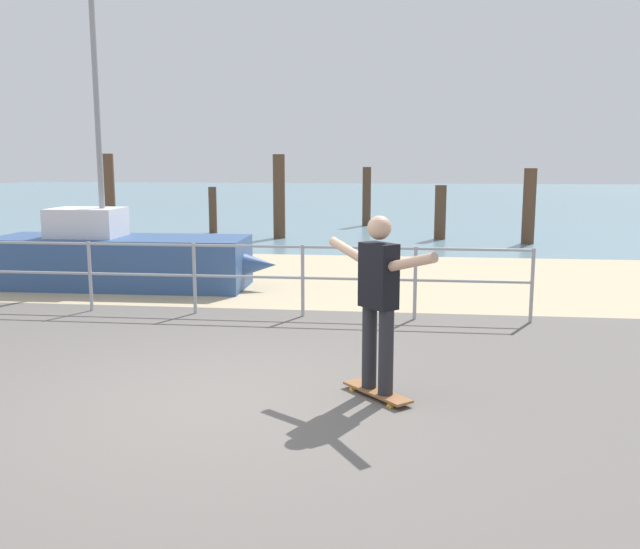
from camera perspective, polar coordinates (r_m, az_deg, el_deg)
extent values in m
cube|color=#605B56|center=(5.65, -11.48, -13.96)|extent=(24.00, 10.00, 0.04)
cube|color=tan|center=(13.21, -0.63, -0.24)|extent=(24.00, 6.00, 0.04)
cube|color=slate|center=(41.01, 4.46, 6.34)|extent=(72.00, 50.00, 0.04)
cylinder|color=#9EA0A5|center=(10.68, -18.50, -0.20)|extent=(0.05, 0.05, 1.05)
cylinder|color=#9EA0A5|center=(10.11, -10.36, -0.39)|extent=(0.05, 0.05, 1.05)
cylinder|color=#9EA0A5|center=(9.76, -1.44, -0.58)|extent=(0.05, 0.05, 1.05)
cylinder|color=#9EA0A5|center=(9.67, 7.89, -0.77)|extent=(0.05, 0.05, 1.05)
cylinder|color=#9EA0A5|center=(9.83, 17.15, -0.94)|extent=(0.05, 0.05, 1.05)
cylinder|color=#9EA0A5|center=(10.30, -14.65, 2.42)|extent=(11.08, 0.04, 0.04)
cylinder|color=#9EA0A5|center=(10.36, -14.55, -0.01)|extent=(11.08, 0.04, 0.04)
cube|color=#335184|center=(12.57, -16.12, 0.96)|extent=(4.42, 1.48, 0.90)
cone|color=#335184|center=(11.92, -6.26, 0.84)|extent=(1.11, 0.78, 0.77)
cylinder|color=gray|center=(12.58, -17.97, 12.67)|extent=(0.10, 0.10, 4.26)
cube|color=silver|center=(12.73, -18.78, 4.11)|extent=(1.22, 0.92, 0.50)
cube|color=brown|center=(6.60, 4.74, -9.66)|extent=(0.68, 0.73, 0.02)
cylinder|color=orange|center=(6.77, 2.67, -9.51)|extent=(0.06, 0.06, 0.06)
cylinder|color=orange|center=(6.86, 3.73, -9.25)|extent=(0.06, 0.06, 0.06)
cylinder|color=orange|center=(6.36, 5.82, -10.81)|extent=(0.06, 0.06, 0.06)
cylinder|color=orange|center=(6.46, 6.91, -10.50)|extent=(0.06, 0.06, 0.06)
cylinder|color=#26262B|center=(6.56, 4.11, -5.98)|extent=(0.14, 0.14, 0.80)
cylinder|color=#26262B|center=(6.39, 5.49, -6.44)|extent=(0.14, 0.14, 0.80)
cube|color=black|center=(6.32, 4.88, -0.09)|extent=(0.39, 0.40, 0.60)
sphere|color=tan|center=(6.26, 4.93, 3.88)|extent=(0.22, 0.22, 0.22)
cylinder|color=tan|center=(6.64, 2.42, 1.96)|extent=(0.44, 0.47, 0.23)
cylinder|color=tan|center=(5.96, 7.66, 1.02)|extent=(0.44, 0.47, 0.23)
cylinder|color=#513826|center=(19.88, -17.03, 6.09)|extent=(0.30, 0.30, 2.40)
cylinder|color=#513826|center=(21.30, -8.87, 5.28)|extent=(0.24, 0.24, 1.42)
cylinder|color=#513826|center=(19.62, -3.41, 6.44)|extent=(0.34, 0.34, 2.39)
cylinder|color=#513826|center=(23.48, 3.88, 6.45)|extent=(0.29, 0.29, 1.99)
cylinder|color=#513826|center=(19.65, 9.93, 5.07)|extent=(0.32, 0.32, 1.53)
cylinder|color=#513826|center=(19.07, 16.92, 5.40)|extent=(0.33, 0.33, 2.01)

